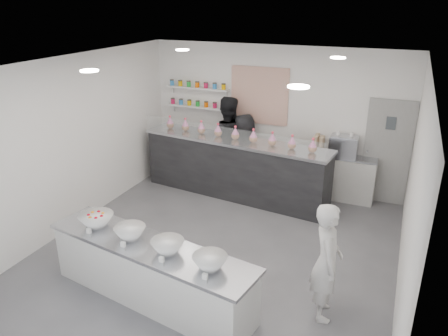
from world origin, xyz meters
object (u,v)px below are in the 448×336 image
Objects in this scene: prep_counter at (151,272)px; espresso_ledge at (343,178)px; woman_prep at (327,262)px; staff_right at (244,151)px; back_bar at (235,168)px; staff_left at (227,141)px; espresso_machine at (344,147)px.

prep_counter is 2.50× the size of espresso_ledge.
woman_prep is 0.98× the size of staff_right.
espresso_ledge is 2.12m from staff_right.
back_bar is 2.02× the size of staff_left.
staff_left is (-0.59, 4.08, 0.56)m from prep_counter.
espresso_ledge is at bearing 162.53° from staff_left.
prep_counter is at bearing 115.77° from staff_right.
espresso_machine is 2.06m from staff_right.
espresso_ledge is at bearing 24.96° from back_bar.
prep_counter is 5.80× the size of espresso_machine.
espresso_ledge is 2.32× the size of espresso_machine.
staff_left is (-2.80, 3.48, 0.18)m from woman_prep.
back_bar reaches higher than espresso_ledge.
woman_prep is at bearing -85.04° from espresso_ledge.
staff_right is (-2.40, 3.48, 0.02)m from woman_prep.
staff_right is at bearing -174.92° from espresso_machine.
staff_right is at bearing 96.00° from back_bar.
prep_counter is at bearing 89.86° from woman_prep.
espresso_machine is at bearing 25.44° from back_bar.
staff_left is (-0.40, 0.51, 0.37)m from back_bar.
prep_counter is at bearing -114.05° from espresso_ledge.
staff_right reaches higher than espresso_machine.
woman_prep is at bearing 107.26° from staff_left.
espresso_machine reaches higher than prep_counter.
back_bar is at bearing 23.71° from woman_prep.
staff_right reaches higher than woman_prep.
woman_prep is (2.22, 0.60, 0.37)m from prep_counter.
back_bar is at bearing 102.70° from prep_counter.
staff_right is at bearing 19.33° from woman_prep.
espresso_ledge is 2.55m from staff_left.
back_bar is at bearing -161.35° from espresso_machine.
espresso_ledge is 3.69m from woman_prep.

